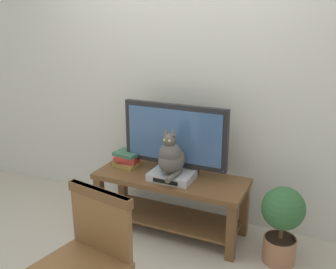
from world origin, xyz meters
The scene contains 9 objects.
ground_plane centered at (0.00, 0.00, 0.00)m, with size 12.00×12.00×0.00m, color #ADA393.
back_wall centered at (0.00, 0.93, 1.40)m, with size 7.00×0.12×2.80m, color beige.
tv_stand centered at (0.07, 0.48, 0.36)m, with size 1.32×0.50×0.52m.
tv centered at (0.07, 0.56, 0.84)m, with size 0.94×0.20×0.62m.
media_box centered at (0.10, 0.42, 0.55)m, with size 0.36×0.27×0.07m.
cat centered at (0.10, 0.41, 0.73)m, with size 0.21×0.37×0.40m.
wooden_chair centered at (0.09, -0.75, 0.53)m, with size 0.55×0.55×0.89m.
book_stack centered at (-0.39, 0.53, 0.59)m, with size 0.25×0.22×0.13m.
potted_plant centered at (1.02, 0.42, 0.36)m, with size 0.33×0.33×0.62m.
Camera 1 is at (1.31, -2.28, 1.85)m, focal length 40.88 mm.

